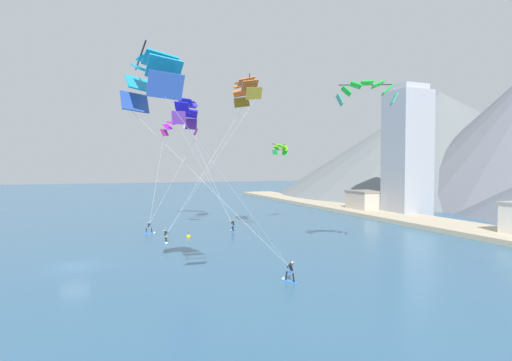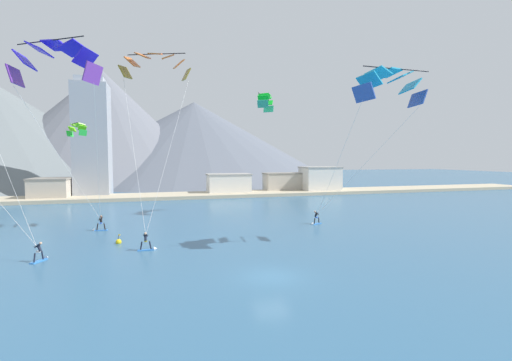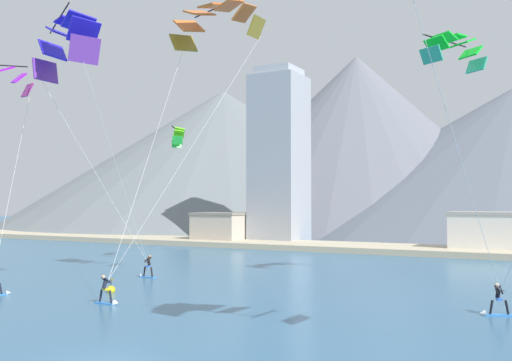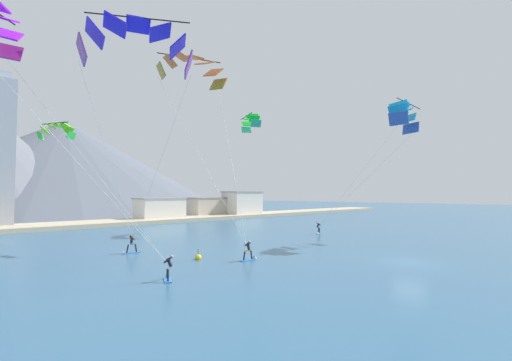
# 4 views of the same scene
# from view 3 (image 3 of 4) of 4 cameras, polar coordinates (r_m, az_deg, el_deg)

# --- Properties ---
(kitesurfer_near_lead) EXTENTS (1.76, 1.03, 1.74)m
(kitesurfer_near_lead) POSITION_cam_3_polar(r_m,az_deg,el_deg) (33.08, 22.77, -11.43)
(kitesurfer_near_lead) COLOR #337FDB
(kitesurfer_near_lead) RESTS_ON ground
(kitesurfer_near_trail) EXTENTS (1.75, 0.60, 1.77)m
(kitesurfer_near_trail) POSITION_cam_3_polar(r_m,az_deg,el_deg) (34.97, -14.59, -11.01)
(kitesurfer_near_trail) COLOR #337FDB
(kitesurfer_near_trail) RESTS_ON ground
(kitesurfer_far_left) EXTENTS (1.77, 0.61, 1.84)m
(kitesurfer_far_left) POSITION_cam_3_polar(r_m,az_deg,el_deg) (46.52, -10.89, -8.77)
(kitesurfer_far_left) COLOR #337FDB
(kitesurfer_far_left) RESTS_ON ground
(parafoil_kite_near_trail) EXTENTS (8.17, 11.89, 19.53)m
(parafoil_kite_near_trail) POSITION_cam_3_polar(r_m,az_deg,el_deg) (44.12, -4.07, 15.73)
(parafoil_kite_near_trail) COLOR olive
(parafoil_kite_far_left) EXTENTS (8.60, 8.73, 17.89)m
(parafoil_kite_far_left) POSITION_cam_3_polar(r_m,az_deg,el_deg) (44.89, -18.33, 13.11)
(parafoil_kite_far_left) COLOR #653098
(parafoil_kite_distant_high_outer) EXTENTS (4.03, 5.93, 2.28)m
(parafoil_kite_distant_high_outer) POSITION_cam_3_polar(r_m,az_deg,el_deg) (44.61, 19.16, 12.42)
(parafoil_kite_distant_high_outer) COLOR #2BA37E
(parafoil_kite_distant_low_drift) EXTENTS (3.19, 3.71, 1.83)m
(parafoil_kite_distant_low_drift) POSITION_cam_3_polar(r_m,az_deg,el_deg) (56.55, -7.77, 4.53)
(parafoil_kite_distant_low_drift) COLOR green
(race_marker_buoy) EXTENTS (0.56, 0.56, 1.02)m
(race_marker_buoy) POSITION_cam_3_polar(r_m,az_deg,el_deg) (39.42, -14.30, -10.56)
(race_marker_buoy) COLOR yellow
(race_marker_buoy) RESTS_ON ground
(shoreline_strip) EXTENTS (180.00, 10.00, 0.70)m
(shoreline_strip) POSITION_cam_3_polar(r_m,az_deg,el_deg) (69.99, 16.26, -6.69)
(shoreline_strip) COLOR #BCAD8E
(shoreline_strip) RESTS_ON ground
(shore_building_promenade_mid) EXTENTS (7.28, 6.50, 4.49)m
(shore_building_promenade_mid) POSITION_cam_3_polar(r_m,az_deg,el_deg) (82.17, -3.42, -4.77)
(shore_building_promenade_mid) COLOR #B7AD9E
(shore_building_promenade_mid) RESTS_ON ground
(shore_building_quay_east) EXTENTS (9.98, 5.79, 4.86)m
(shore_building_quay_east) POSITION_cam_3_polar(r_m,az_deg,el_deg) (70.71, 22.81, -4.86)
(shore_building_quay_east) COLOR silver
(shore_building_quay_east) RESTS_ON ground
(highrise_tower) EXTENTS (7.00, 7.00, 25.37)m
(highrise_tower) POSITION_cam_3_polar(r_m,az_deg,el_deg) (82.29, 2.34, 2.35)
(highrise_tower) COLOR #999EA8
(highrise_tower) RESTS_ON ground
(mountain_peak_west_ridge) EXTENTS (81.50, 81.50, 39.41)m
(mountain_peak_west_ridge) POSITION_cam_3_polar(r_m,az_deg,el_deg) (131.82, 10.07, 3.82)
(mountain_peak_west_ridge) COLOR slate
(mountain_peak_west_ridge) RESTS_ON ground
(mountain_peak_east_shoulder) EXTENTS (107.22, 107.22, 34.08)m
(mountain_peak_east_shoulder) POSITION_cam_3_polar(r_m,az_deg,el_deg) (143.51, -3.32, 2.23)
(mountain_peak_east_shoulder) COLOR slate
(mountain_peak_east_shoulder) RESTS_ON ground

